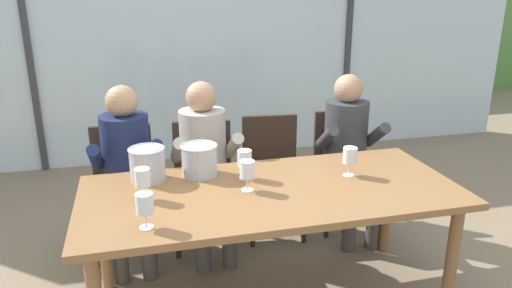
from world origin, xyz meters
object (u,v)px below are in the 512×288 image
object	(u,v)px
ice_bucket_primary	(199,159)
wine_glass_by_left_taster	(143,178)
chair_near_curtain	(123,179)
chair_center	(272,166)
person_navy_polo	(127,164)
wine_glass_center_pour	(145,205)
person_charcoal_jacket	(349,145)
wine_glass_by_right_taster	(247,171)
dining_table	(271,201)
wine_glass_spare_empty	(245,159)
chair_left_of_center	(203,174)
wine_glass_near_bucket	(350,157)
ice_bucket_secondary	(147,163)
chair_right_of_center	(343,160)
person_beige_jumper	(205,157)

from	to	relation	value
ice_bucket_primary	wine_glass_by_left_taster	bearing A→B (deg)	-140.85
chair_near_curtain	chair_center	distance (m)	1.08
person_navy_polo	wine_glass_center_pour	distance (m)	1.04
person_charcoal_jacket	wine_glass_by_right_taster	world-z (taller)	person_charcoal_jacket
dining_table	wine_glass_by_right_taster	bearing A→B (deg)	174.82
wine_glass_spare_empty	ice_bucket_primary	bearing A→B (deg)	153.61
chair_near_curtain	chair_center	world-z (taller)	same
chair_left_of_center	person_charcoal_jacket	bearing A→B (deg)	0.26
dining_table	chair_near_curtain	xyz separation A→B (m)	(-0.82, 0.90, -0.15)
wine_glass_by_left_taster	wine_glass_near_bucket	world-z (taller)	same
ice_bucket_secondary	wine_glass_spare_empty	bearing A→B (deg)	-12.21
person_charcoal_jacket	ice_bucket_secondary	size ratio (longest dim) A/B	5.66
person_charcoal_jacket	wine_glass_center_pour	world-z (taller)	person_charcoal_jacket
wine_glass_center_pour	chair_center	bearing A→B (deg)	51.14
ice_bucket_primary	chair_right_of_center	bearing A→B (deg)	25.79
dining_table	chair_right_of_center	size ratio (longest dim) A/B	2.41
person_beige_jumper	chair_left_of_center	bearing A→B (deg)	88.86
ice_bucket_secondary	wine_glass_by_right_taster	world-z (taller)	ice_bucket_secondary
wine_glass_by_left_taster	wine_glass_center_pour	world-z (taller)	same
chair_near_curtain	ice_bucket_primary	world-z (taller)	ice_bucket_primary
person_beige_jumper	wine_glass_near_bucket	xyz separation A→B (m)	(0.76, -0.66, 0.17)
person_navy_polo	wine_glass_spare_empty	distance (m)	0.88
dining_table	person_charcoal_jacket	world-z (taller)	person_charcoal_jacket
ice_bucket_primary	ice_bucket_secondary	bearing A→B (deg)	-179.34
person_beige_jumper	ice_bucket_secondary	size ratio (longest dim) A/B	5.66
person_charcoal_jacket	ice_bucket_secondary	xyz separation A→B (m)	(-1.46, -0.43, 0.15)
person_beige_jumper	wine_glass_by_left_taster	world-z (taller)	person_beige_jumper
chair_near_curtain	wine_glass_near_bucket	xyz separation A→B (m)	(1.32, -0.82, 0.34)
chair_right_of_center	wine_glass_spare_empty	size ratio (longest dim) A/B	4.99
ice_bucket_secondary	wine_glass_by_right_taster	distance (m)	0.60
chair_near_curtain	wine_glass_by_right_taster	xyz separation A→B (m)	(0.69, -0.88, 0.34)
person_charcoal_jacket	wine_glass_by_left_taster	bearing A→B (deg)	-151.23
person_navy_polo	person_charcoal_jacket	xyz separation A→B (m)	(1.59, 0.00, 0.00)
person_navy_polo	chair_right_of_center	bearing A→B (deg)	4.34
person_navy_polo	ice_bucket_primary	world-z (taller)	person_navy_polo
person_charcoal_jacket	wine_glass_by_left_taster	world-z (taller)	person_charcoal_jacket
person_charcoal_jacket	wine_glass_near_bucket	world-z (taller)	person_charcoal_jacket
chair_center	person_beige_jumper	bearing A→B (deg)	-157.69
wine_glass_center_pour	wine_glass_by_right_taster	distance (m)	0.63
person_beige_jumper	wine_glass_by_left_taster	bearing A→B (deg)	-123.01
chair_right_of_center	person_charcoal_jacket	bearing A→B (deg)	-94.17
ice_bucket_primary	wine_glass_spare_empty	bearing A→B (deg)	-26.39
dining_table	chair_near_curtain	bearing A→B (deg)	132.57
person_beige_jumper	dining_table	bearing A→B (deg)	-71.94
person_navy_polo	wine_glass_spare_empty	xyz separation A→B (m)	(0.67, -0.55, 0.17)
person_beige_jumper	ice_bucket_secondary	xyz separation A→B (m)	(-0.40, -0.43, 0.15)
chair_left_of_center	ice_bucket_secondary	xyz separation A→B (m)	(-0.39, -0.56, 0.32)
person_beige_jumper	ice_bucket_primary	world-z (taller)	person_beige_jumper
chair_right_of_center	person_navy_polo	bearing A→B (deg)	-167.60
wine_glass_near_bucket	wine_glass_by_right_taster	xyz separation A→B (m)	(-0.64, -0.07, 0.00)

